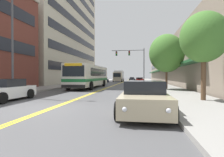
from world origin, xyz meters
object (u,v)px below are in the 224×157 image
Objects in this scene: car_navy_parked_left_mid at (103,80)px; street_tree_right_mid at (167,53)px; car_beige_parked_right_foreground at (144,98)px; street_tree_right_near at (204,38)px; car_charcoal_moving_lead at (132,79)px; box_truck at (119,76)px; car_silver_parked_left_far at (96,81)px; street_lamp_left_near at (16,32)px; car_white_parked_left_near at (5,90)px; car_red_parked_right_mid at (140,80)px; fire_hydrant at (155,85)px; traffic_signal_mast at (133,59)px; city_bus at (90,75)px.

car_navy_parked_left_mid is 24.43m from street_tree_right_mid.
street_tree_right_near is at bearing 45.17° from car_beige_parked_right_foreground.
car_charcoal_moving_lead is 0.64× the size of box_truck.
street_lamp_left_near is at bearing -91.57° from car_silver_parked_left_far.
car_beige_parked_right_foreground is at bearing -16.46° from car_white_parked_left_near.
street_tree_right_mid is at bearing 39.64° from car_white_parked_left_near.
box_truck is at bearing 148.98° from car_red_parked_right_mid.
car_red_parked_right_mid is 7.02m from box_truck.
car_red_parked_right_mid is at bearing 93.42° from fire_hydrant.
fire_hydrant is (2.96, -17.48, -4.60)m from traffic_signal_mast.
box_truck is at bearing 106.16° from street_tree_right_mid.
car_silver_parked_left_far is 19.02m from street_tree_right_mid.
city_bus is at bearing 160.59° from street_tree_right_mid.
box_truck is at bearing 103.90° from street_tree_right_near.
car_beige_parked_right_foreground is 0.52× the size of street_lamp_left_near.
car_silver_parked_left_far is at bearing 108.13° from car_beige_parked_right_foreground.
car_white_parked_left_near is 0.91× the size of car_silver_parked_left_far.
car_beige_parked_right_foreground is 0.99× the size of car_charcoal_moving_lead.
street_tree_right_mid reaches higher than street_tree_right_near.
city_bus is 2.54× the size of car_silver_parked_left_far.
car_beige_parked_right_foreground is 0.73× the size of street_tree_right_mid.
street_tree_right_mid is (8.79, -30.32, 2.45)m from box_truck.
fire_hydrant is at bearing -55.96° from car_silver_parked_left_far.
car_red_parked_right_mid is 35.81m from street_lamp_left_near.
car_charcoal_moving_lead is (4.12, 39.21, -1.10)m from city_bus.
street_tree_right_near is at bearing -76.10° from box_truck.
traffic_signal_mast reaches higher than car_beige_parked_right_foreground.
box_truck reaches higher than car_charcoal_moving_lead.
street_lamp_left_near reaches higher than city_bus.
street_lamp_left_near reaches higher than car_charcoal_moving_lead.
street_tree_right_near is (3.54, 3.56, 3.21)m from car_beige_parked_right_foreground.
street_lamp_left_near is 13.02m from street_tree_right_near.
city_bus is 2.79× the size of car_white_parked_left_near.
car_red_parked_right_mid is at bearing 32.25° from car_navy_parked_left_mid.
car_silver_parked_left_far is 0.68× the size of box_truck.
street_lamp_left_near is (-3.32, -37.90, 3.33)m from box_truck.
city_bus is 15.08m from traffic_signal_mast.
box_truck is 7.76× the size of fire_hydrant.
car_navy_parked_left_mid is at bearing -106.39° from box_truck.
street_tree_right_near is (9.62, -38.87, 2.26)m from box_truck.
street_tree_right_near is at bearing -84.07° from car_red_parked_right_mid.
car_white_parked_left_near is at bearing -90.08° from car_navy_parked_left_mid.
street_tree_right_mid is at bearing -61.78° from car_navy_parked_left_mid.
car_navy_parked_left_mid is 0.63× the size of traffic_signal_mast.
fire_hydrant is at bearing 41.31° from car_white_parked_left_near.
city_bus reaches higher than car_white_parked_left_near.
box_truck is 0.94× the size of traffic_signal_mast.
traffic_signal_mast is at bearing 17.05° from car_silver_parked_left_far.
car_white_parked_left_near is at bearing -98.50° from city_bus.
city_bus is at bearing -96.00° from car_charcoal_moving_lead.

